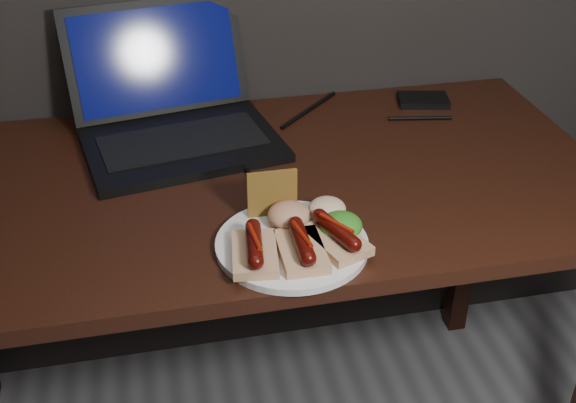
# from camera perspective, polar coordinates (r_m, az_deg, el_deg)

# --- Properties ---
(desk) EXTENTS (1.40, 0.70, 0.75)m
(desk) POSITION_cam_1_polar(r_m,az_deg,el_deg) (1.41, -3.47, -1.27)
(desk) COLOR black
(desk) RESTS_ON ground
(laptop) EXTENTS (0.44, 0.42, 0.25)m
(laptop) POSITION_cam_1_polar(r_m,az_deg,el_deg) (1.51, -9.06, 6.87)
(laptop) COLOR black
(laptop) RESTS_ON desk
(hard_drive) EXTENTS (0.12, 0.09, 0.02)m
(hard_drive) POSITION_cam_1_polar(r_m,az_deg,el_deg) (1.69, 10.63, 7.88)
(hard_drive) COLOR black
(hard_drive) RESTS_ON desk
(desk_cables) EXTENTS (1.00, 0.40, 0.01)m
(desk_cables) POSITION_cam_1_polar(r_m,az_deg,el_deg) (1.48, -4.25, 4.60)
(desk_cables) COLOR black
(desk_cables) RESTS_ON desk
(plate) EXTENTS (0.30, 0.30, 0.01)m
(plate) POSITION_cam_1_polar(r_m,az_deg,el_deg) (1.17, 0.30, -3.41)
(plate) COLOR silver
(plate) RESTS_ON desk
(bread_sausage_left) EXTENTS (0.08, 0.12, 0.04)m
(bread_sausage_left) POSITION_cam_1_polar(r_m,az_deg,el_deg) (1.12, -2.66, -3.80)
(bread_sausage_left) COLOR #D8AF7F
(bread_sausage_left) RESTS_ON plate
(bread_sausage_center) EXTENTS (0.07, 0.12, 0.04)m
(bread_sausage_center) POSITION_cam_1_polar(r_m,az_deg,el_deg) (1.13, 1.08, -3.59)
(bread_sausage_center) COLOR #D8AF7F
(bread_sausage_center) RESTS_ON plate
(bread_sausage_right) EXTENTS (0.11, 0.13, 0.04)m
(bread_sausage_right) POSITION_cam_1_polar(r_m,az_deg,el_deg) (1.16, 3.81, -2.72)
(bread_sausage_right) COLOR #D8AF7F
(bread_sausage_right) RESTS_ON plate
(crispbread) EXTENTS (0.09, 0.01, 0.08)m
(crispbread) POSITION_cam_1_polar(r_m,az_deg,el_deg) (1.21, -1.26, 0.65)
(crispbread) COLOR olive
(crispbread) RESTS_ON plate
(salad_greens) EXTENTS (0.07, 0.07, 0.04)m
(salad_greens) POSITION_cam_1_polar(r_m,az_deg,el_deg) (1.18, 4.21, -1.90)
(salad_greens) COLOR #1D5C12
(salad_greens) RESTS_ON plate
(salsa_mound) EXTENTS (0.07, 0.07, 0.04)m
(salsa_mound) POSITION_cam_1_polar(r_m,az_deg,el_deg) (1.20, 0.07, -1.08)
(salsa_mound) COLOR #9C1D0F
(salsa_mound) RESTS_ON plate
(coleslaw_mound) EXTENTS (0.06, 0.06, 0.04)m
(coleslaw_mound) POSITION_cam_1_polar(r_m,az_deg,el_deg) (1.22, 3.11, -0.59)
(coleslaw_mound) COLOR beige
(coleslaw_mound) RESTS_ON plate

